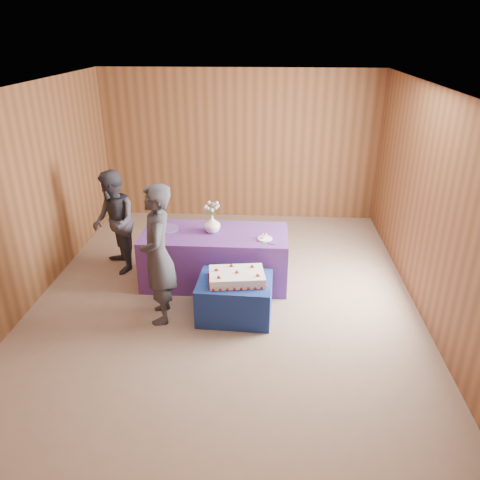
# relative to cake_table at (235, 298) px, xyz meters

# --- Properties ---
(ground) EXTENTS (6.00, 6.00, 0.00)m
(ground) POSITION_rel_cake_table_xyz_m (-0.16, 0.47, -0.25)
(ground) COLOR #856E5B
(ground) RESTS_ON ground
(room_shell) EXTENTS (5.04, 6.04, 2.72)m
(room_shell) POSITION_rel_cake_table_xyz_m (-0.16, 0.47, 1.55)
(room_shell) COLOR brown
(room_shell) RESTS_ON ground
(cake_table) EXTENTS (0.93, 0.74, 0.50)m
(cake_table) POSITION_rel_cake_table_xyz_m (0.00, 0.00, 0.00)
(cake_table) COLOR navy
(cake_table) RESTS_ON ground
(serving_table) EXTENTS (2.00, 0.90, 0.75)m
(serving_table) POSITION_rel_cake_table_xyz_m (-0.34, 0.87, 0.12)
(serving_table) COLOR #572F83
(serving_table) RESTS_ON ground
(sheet_cake) EXTENTS (0.75, 0.56, 0.16)m
(sheet_cake) POSITION_rel_cake_table_xyz_m (0.02, -0.01, 0.31)
(sheet_cake) COLOR white
(sheet_cake) RESTS_ON cake_table
(vase) EXTENTS (0.28, 0.28, 0.24)m
(vase) POSITION_rel_cake_table_xyz_m (-0.38, 0.89, 0.62)
(vase) COLOR white
(vase) RESTS_ON serving_table
(flower_spray) EXTENTS (0.21, 0.21, 0.17)m
(flower_spray) POSITION_rel_cake_table_xyz_m (-0.38, 0.89, 0.88)
(flower_spray) COLOR #2A5C24
(flower_spray) RESTS_ON vase
(platter) EXTENTS (0.41, 0.41, 0.02)m
(platter) POSITION_rel_cake_table_xyz_m (-1.02, 0.95, 0.51)
(platter) COLOR #684F9E
(platter) RESTS_ON serving_table
(plate) EXTENTS (0.22, 0.22, 0.01)m
(plate) POSITION_rel_cake_table_xyz_m (0.35, 0.71, 0.51)
(plate) COLOR white
(plate) RESTS_ON serving_table
(cake_slice) EXTENTS (0.08, 0.07, 0.08)m
(cake_slice) POSITION_rel_cake_table_xyz_m (0.35, 0.70, 0.54)
(cake_slice) COLOR white
(cake_slice) RESTS_ON plate
(knife) EXTENTS (0.25, 0.12, 0.00)m
(knife) POSITION_rel_cake_table_xyz_m (0.36, 0.57, 0.50)
(knife) COLOR #B2B2B6
(knife) RESTS_ON serving_table
(guest_left) EXTENTS (0.53, 0.70, 1.73)m
(guest_left) POSITION_rel_cake_table_xyz_m (-0.90, -0.09, 0.62)
(guest_left) COLOR #32333B
(guest_left) RESTS_ON ground
(guest_right) EXTENTS (0.87, 0.93, 1.52)m
(guest_right) POSITION_rel_cake_table_xyz_m (-1.82, 1.14, 0.51)
(guest_right) COLOR #35343E
(guest_right) RESTS_ON ground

